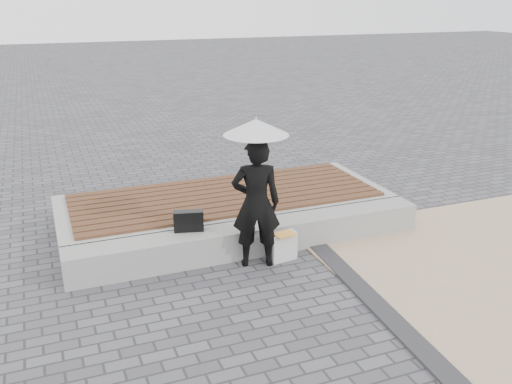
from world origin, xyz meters
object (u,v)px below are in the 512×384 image
Objects in this scene: parasol at (256,127)px; handbag at (189,221)px; woman at (256,203)px; seating_ledge at (254,238)px; canvas_tote at (283,246)px.

parasol is 1.58m from handbag.
seating_ledge is at bearing -90.92° from woman.
parasol is at bearing 169.09° from canvas_tote.
parasol is 1.68m from canvas_tote.
handbag is (-0.76, 0.49, -1.29)m from parasol.
woman is 4.38× the size of canvas_tote.
woman is at bearing -107.34° from seating_ledge.
parasol reaches higher than woman.
canvas_tote is at bearing -2.42° from parasol.
seating_ledge is 12.86× the size of handbag.
parasol reaches higher than handbag.
seating_ledge is 0.76m from woman.
woman is 4.36× the size of handbag.
woman reaches higher than canvas_tote.
handbag reaches higher than seating_ledge.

